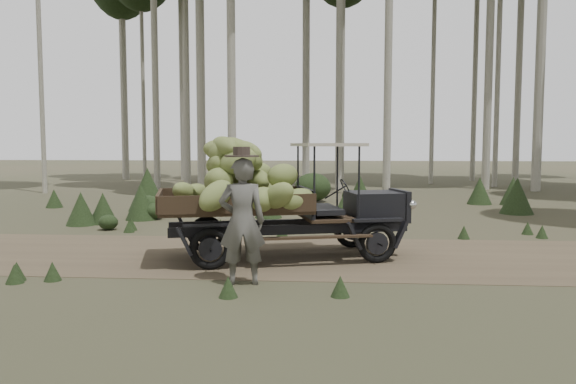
# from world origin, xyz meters

# --- Properties ---
(ground) EXTENTS (120.00, 120.00, 0.00)m
(ground) POSITION_xyz_m (0.00, 0.00, 0.00)
(ground) COLOR #473D2B
(ground) RESTS_ON ground
(dirt_track) EXTENTS (70.00, 4.00, 0.01)m
(dirt_track) POSITION_xyz_m (0.00, 0.00, 0.00)
(dirt_track) COLOR brown
(dirt_track) RESTS_ON ground
(banana_truck) EXTENTS (4.86, 2.94, 2.32)m
(banana_truck) POSITION_xyz_m (-1.63, -0.33, 1.39)
(banana_truck) COLOR black
(banana_truck) RESTS_ON ground
(farmer) EXTENTS (0.77, 0.60, 2.08)m
(farmer) POSITION_xyz_m (-1.65, -2.20, 0.98)
(farmer) COLOR #52504B
(farmer) RESTS_ON ground
(undergrowth) EXTENTS (23.37, 23.69, 1.39)m
(undergrowth) POSITION_xyz_m (1.57, 0.47, 0.55)
(undergrowth) COLOR #233319
(undergrowth) RESTS_ON ground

